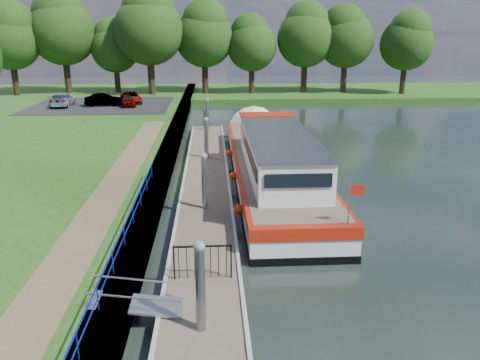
{
  "coord_description": "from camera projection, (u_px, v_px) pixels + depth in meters",
  "views": [
    {
      "loc": [
        0.38,
        -11.15,
        7.86
      ],
      "look_at": [
        1.62,
        9.43,
        1.4
      ],
      "focal_mm": 35.0,
      "sensor_mm": 36.0,
      "label": 1
    }
  ],
  "objects": [
    {
      "name": "gate_panel",
      "position": [
        203.0,
        257.0,
        14.7
      ],
      "size": [
        1.85,
        0.05,
        1.15
      ],
      "color": "black",
      "rests_on": "ground"
    },
    {
      "name": "blue_fence",
      "position": [
        118.0,
        244.0,
        15.26
      ],
      "size": [
        0.04,
        18.04,
        0.72
      ],
      "color": "#0C2DBF",
      "rests_on": "riverbank"
    },
    {
      "name": "carpark",
      "position": [
        102.0,
        105.0,
        48.27
      ],
      "size": [
        14.0,
        12.0,
        0.06
      ],
      "primitive_type": "cube",
      "color": "black",
      "rests_on": "riverbank"
    },
    {
      "name": "ground",
      "position": [
        202.0,
        331.0,
        12.95
      ],
      "size": [
        160.0,
        160.0,
        0.0
      ],
      "primitive_type": "plane",
      "color": "black",
      "rests_on": "ground"
    },
    {
      "name": "pontoon",
      "position": [
        206.0,
        182.0,
        25.28
      ],
      "size": [
        2.5,
        30.0,
        0.56
      ],
      "color": "brown",
      "rests_on": "ground"
    },
    {
      "name": "horizon_trees",
      "position": [
        194.0,
        33.0,
        56.85
      ],
      "size": [
        54.38,
        10.03,
        12.87
      ],
      "color": "#332316",
      "rests_on": "ground"
    },
    {
      "name": "barge",
      "position": [
        270.0,
        160.0,
        26.17
      ],
      "size": [
        4.36,
        21.15,
        4.78
      ],
      "color": "black",
      "rests_on": "ground"
    },
    {
      "name": "car_a",
      "position": [
        127.0,
        101.0,
        47.29
      ],
      "size": [
        2.22,
        3.6,
        1.14
      ],
      "primitive_type": "imported",
      "rotation": [
        0.0,
        0.0,
        0.28
      ],
      "color": "#999999",
      "rests_on": "carpark"
    },
    {
      "name": "footpath",
      "position": [
        102.0,
        206.0,
        20.08
      ],
      "size": [
        1.6,
        40.0,
        0.05
      ],
      "primitive_type": "cube",
      "color": "brown",
      "rests_on": "riverbank"
    },
    {
      "name": "car_c",
      "position": [
        62.0,
        100.0,
        47.27
      ],
      "size": [
        2.15,
        4.67,
        1.32
      ],
      "primitive_type": "imported",
      "rotation": [
        0.0,
        0.0,
        3.21
      ],
      "color": "#999999",
      "rests_on": "carpark"
    },
    {
      "name": "far_bank",
      "position": [
        298.0,
        92.0,
        63.08
      ],
      "size": [
        60.0,
        18.0,
        0.6
      ],
      "primitive_type": "cube",
      "color": "#204B15",
      "rests_on": "ground"
    },
    {
      "name": "bank_edge",
      "position": [
        162.0,
        169.0,
        26.97
      ],
      "size": [
        1.1,
        90.0,
        0.78
      ],
      "primitive_type": "cube",
      "color": "#473D2D",
      "rests_on": "ground"
    },
    {
      "name": "car_d",
      "position": [
        131.0,
        98.0,
        49.36
      ],
      "size": [
        2.98,
        4.52,
        1.15
      ],
      "primitive_type": "imported",
      "rotation": [
        0.0,
        0.0,
        0.28
      ],
      "color": "#999999",
      "rests_on": "carpark"
    },
    {
      "name": "gangway",
      "position": [
        136.0,
        303.0,
        13.13
      ],
      "size": [
        2.58,
        1.0,
        0.92
      ],
      "color": "#A5A8AD",
      "rests_on": "ground"
    },
    {
      "name": "car_b",
      "position": [
        104.0,
        100.0,
        47.52
      ],
      "size": [
        3.9,
        1.8,
        1.24
      ],
      "primitive_type": "imported",
      "rotation": [
        0.0,
        0.0,
        1.7
      ],
      "color": "#999999",
      "rests_on": "carpark"
    },
    {
      "name": "mooring_piles",
      "position": [
        206.0,
        163.0,
        24.95
      ],
      "size": [
        0.3,
        27.3,
        3.55
      ],
      "color": "gray",
      "rests_on": "ground"
    }
  ]
}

